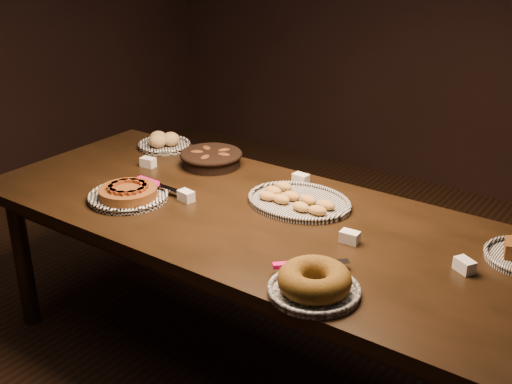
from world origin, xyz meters
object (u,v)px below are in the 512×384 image
Objects in this scene: buffet_table at (252,229)px; apple_tart_plate at (129,194)px; madeleine_platter at (298,201)px; bundt_cake_plate at (314,283)px.

apple_tart_plate is at bearing -158.83° from buffet_table.
apple_tart_plate reaches higher than madeleine_platter.
bundt_cake_plate is (0.52, -0.38, 0.11)m from buffet_table.
madeleine_platter is 0.69m from bundt_cake_plate.
bundt_cake_plate is (0.41, -0.55, 0.02)m from madeleine_platter.
apple_tart_plate is (-0.51, -0.20, 0.10)m from buffet_table.
bundt_cake_plate is at bearing -68.63° from madeleine_platter.
apple_tart_plate is 0.72m from madeleine_platter.
madeleine_platter is 1.20× the size of bundt_cake_plate.
buffet_table is at bearing -137.84° from madeleine_platter.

